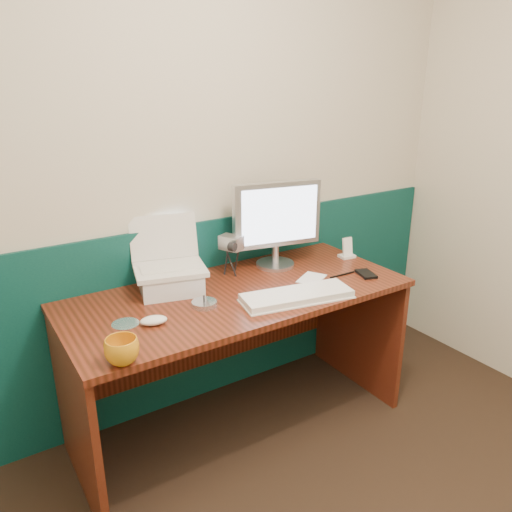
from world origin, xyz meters
TOP-DOWN VIEW (x-y plane):
  - back_wall at (0.00, 1.75)m, footprint 3.50×0.04m
  - wainscot at (0.00, 1.74)m, footprint 3.48×0.02m
  - desk at (0.17, 1.38)m, footprint 1.60×0.70m
  - laptop_riser at (-0.09, 1.55)m, footprint 0.32×0.29m
  - laptop at (-0.09, 1.55)m, footprint 0.37×0.31m
  - monitor at (0.50, 1.56)m, footprint 0.48×0.22m
  - keyboard at (0.34, 1.16)m, footprint 0.52×0.26m
  - mouse_right at (0.54, 1.15)m, footprint 0.12×0.09m
  - mouse_left at (-0.29, 1.28)m, footprint 0.12×0.09m
  - mug at (-0.48, 1.07)m, footprint 0.12×0.12m
  - camcorder at (0.25, 1.58)m, footprint 0.14×0.16m
  - cd_spindle at (-0.04, 1.33)m, footprint 0.11×0.11m
  - cd_loose_a at (-0.38, 1.35)m, footprint 0.11×0.11m
  - pen at (0.71, 1.27)m, footprint 0.15×0.01m
  - papers at (0.55, 1.32)m, footprint 0.19×0.17m
  - dock at (0.91, 1.46)m, footprint 0.09×0.07m
  - music_player at (0.91, 1.46)m, footprint 0.06×0.03m
  - pda at (0.81, 1.21)m, footprint 0.10×0.13m

SIDE VIEW (x-z plane):
  - desk at x=0.17m, z-range 0.00..0.75m
  - wainscot at x=0.00m, z-range 0.00..1.00m
  - cd_loose_a at x=-0.38m, z-range 0.75..0.75m
  - papers at x=0.55m, z-range 0.75..0.75m
  - pen at x=0.71m, z-range 0.75..0.76m
  - pda at x=0.81m, z-range 0.75..0.76m
  - dock at x=0.91m, z-range 0.75..0.77m
  - cd_spindle at x=-0.04m, z-range 0.75..0.77m
  - keyboard at x=0.34m, z-range 0.75..0.78m
  - mouse_right at x=0.54m, z-range 0.75..0.78m
  - mouse_left at x=-0.29m, z-range 0.75..0.79m
  - mug at x=-0.48m, z-range 0.75..0.84m
  - laptop_riser at x=-0.09m, z-range 0.75..0.85m
  - music_player at x=0.91m, z-range 0.77..0.86m
  - camcorder at x=0.25m, z-range 0.75..0.96m
  - laptop at x=-0.09m, z-range 0.85..1.11m
  - monitor at x=0.50m, z-range 0.75..1.21m
  - back_wall at x=0.00m, z-range 0.00..2.50m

